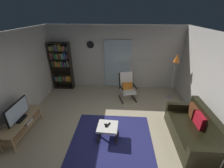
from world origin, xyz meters
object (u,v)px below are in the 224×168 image
object	(u,v)px
bookshelf_near_tv	(61,64)
cell_phone	(106,126)
tv_remote	(109,124)
floor_lamp_by_shelf	(176,62)
tv_stand	(22,123)
ottoman	(108,128)
wall_clock	(90,45)
lounge_armchair	(127,86)
leather_sofa	(194,131)
television	(18,112)

from	to	relation	value
bookshelf_near_tv	cell_phone	world-z (taller)	bookshelf_near_tv
bookshelf_near_tv	tv_remote	xyz separation A→B (m)	(2.19, -2.72, -0.69)
bookshelf_near_tv	floor_lamp_by_shelf	size ratio (longest dim) A/B	1.13
tv_stand	ottoman	world-z (taller)	tv_stand
ottoman	wall_clock	size ratio (longest dim) A/B	1.88
tv_stand	lounge_armchair	size ratio (longest dim) A/B	1.34
bookshelf_near_tv	ottoman	bearing A→B (deg)	-51.99
leather_sofa	cell_phone	world-z (taller)	leather_sofa
lounge_armchair	wall_clock	xyz separation A→B (m)	(-1.49, 0.91, 1.32)
lounge_armchair	cell_phone	distance (m)	2.13
leather_sofa	television	bearing A→B (deg)	-179.57
leather_sofa	floor_lamp_by_shelf	bearing A→B (deg)	89.36
television	tv_remote	distance (m)	2.38
tv_stand	tv_remote	bearing A→B (deg)	0.21
tv_stand	wall_clock	world-z (taller)	wall_clock
television	lounge_armchair	distance (m)	3.53
ottoman	wall_clock	distance (m)	3.46
television	leather_sofa	size ratio (longest dim) A/B	0.47
ottoman	tv_remote	world-z (taller)	tv_remote
ottoman	tv_remote	size ratio (longest dim) A/B	3.78
lounge_armchair	wall_clock	bearing A→B (deg)	148.65
bookshelf_near_tv	lounge_armchair	bearing A→B (deg)	-14.84
leather_sofa	cell_phone	distance (m)	2.25
tv_stand	floor_lamp_by_shelf	distance (m)	5.18
wall_clock	tv_stand	bearing A→B (deg)	-115.61
floor_lamp_by_shelf	tv_stand	bearing A→B (deg)	-154.70
leather_sofa	tv_remote	bearing A→B (deg)	-179.89
tv_stand	tv_remote	xyz separation A→B (m)	(2.36, 0.01, 0.09)
ottoman	floor_lamp_by_shelf	size ratio (longest dim) A/B	0.31
television	bookshelf_near_tv	xyz separation A→B (m)	(0.17, 2.75, 0.39)
tv_stand	tv_remote	distance (m)	2.36
tv_remote	cell_phone	distance (m)	0.08
television	ottoman	distance (m)	2.37
bookshelf_near_tv	leather_sofa	distance (m)	5.20
leather_sofa	lounge_armchair	xyz separation A→B (m)	(-1.65, 2.00, 0.23)
leather_sofa	wall_clock	bearing A→B (deg)	137.24
lounge_armchair	cell_phone	world-z (taller)	lounge_armchair
tv_stand	ottoman	xyz separation A→B (m)	(2.34, -0.04, 0.01)
floor_lamp_by_shelf	television	bearing A→B (deg)	-154.47
bookshelf_near_tv	leather_sofa	bearing A→B (deg)	-31.89
wall_clock	cell_phone	bearing A→B (deg)	-73.06
floor_lamp_by_shelf	leather_sofa	bearing A→B (deg)	-90.64
wall_clock	television	bearing A→B (deg)	-115.42
television	floor_lamp_by_shelf	xyz separation A→B (m)	(4.56, 2.18, 0.74)
tv_stand	television	world-z (taller)	television
tv_stand	floor_lamp_by_shelf	xyz separation A→B (m)	(4.57, 2.16, 1.14)
tv_remote	ottoman	bearing A→B (deg)	-87.17
lounge_armchair	floor_lamp_by_shelf	bearing A→B (deg)	5.05
television	ottoman	size ratio (longest dim) A/B	1.52
leather_sofa	tv_remote	distance (m)	2.18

